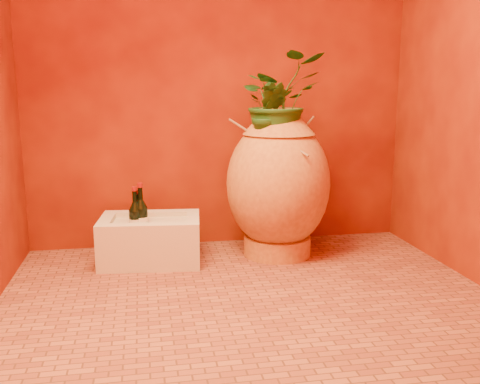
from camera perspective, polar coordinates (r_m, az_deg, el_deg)
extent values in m
plane|color=brown|center=(2.77, 0.99, -11.10)|extent=(2.50, 2.50, 0.00)
cube|color=#5F1005|center=(3.55, -2.23, 14.46)|extent=(2.50, 0.02, 2.50)
cylinder|color=#C78B38|center=(3.41, 3.99, -5.66)|extent=(0.50, 0.50, 0.12)
ellipsoid|color=#C78B38|center=(3.32, 4.08, 0.82)|extent=(0.76, 0.76, 0.80)
cone|color=#C78B38|center=(3.27, 4.17, 7.24)|extent=(0.52, 0.52, 0.12)
torus|color=#C78B38|center=(3.27, 4.19, 8.47)|extent=(0.32, 0.32, 0.05)
cylinder|color=olive|center=(3.21, 2.98, 5.15)|extent=(0.45, 0.18, 0.30)
cylinder|color=olive|center=(3.16, 4.35, 5.66)|extent=(0.25, 0.36, 0.18)
cylinder|color=olive|center=(3.23, 6.24, 6.07)|extent=(0.28, 0.25, 0.21)
cube|color=beige|center=(3.29, -9.52, -5.27)|extent=(0.63, 0.46, 0.25)
cube|color=beige|center=(3.41, -9.65, -2.26)|extent=(0.60, 0.14, 0.03)
cube|color=beige|center=(3.10, -9.55, -3.66)|extent=(0.60, 0.14, 0.03)
cube|color=beige|center=(3.26, -14.13, -3.08)|extent=(0.10, 0.25, 0.03)
cube|color=beige|center=(3.27, -5.08, -2.75)|extent=(0.10, 0.25, 0.03)
cylinder|color=black|center=(3.26, -10.67, -3.46)|extent=(0.07, 0.07, 0.16)
cone|color=black|center=(3.24, -10.74, -1.67)|extent=(0.07, 0.07, 0.05)
cylinder|color=black|center=(3.23, -10.77, -0.72)|extent=(0.02, 0.02, 0.06)
cylinder|color=maroon|center=(3.22, -10.80, -0.01)|extent=(0.03, 0.03, 0.02)
cylinder|color=silver|center=(3.26, -10.67, -3.46)|extent=(0.07, 0.07, 0.07)
cylinder|color=black|center=(3.24, -10.48, -3.32)|extent=(0.08, 0.08, 0.19)
cone|color=black|center=(3.21, -10.56, -1.22)|extent=(0.08, 0.08, 0.05)
cylinder|color=black|center=(3.20, -10.60, -0.12)|extent=(0.03, 0.03, 0.07)
cylinder|color=maroon|center=(3.19, -10.63, 0.72)|extent=(0.03, 0.03, 0.03)
cylinder|color=silver|center=(3.24, -10.48, -3.32)|extent=(0.08, 0.08, 0.08)
cylinder|color=black|center=(3.23, -11.06, -3.47)|extent=(0.07, 0.07, 0.18)
cone|color=black|center=(3.21, -11.14, -1.50)|extent=(0.07, 0.07, 0.05)
cylinder|color=black|center=(3.19, -11.18, -0.46)|extent=(0.03, 0.03, 0.07)
cylinder|color=maroon|center=(3.18, -11.21, 0.33)|extent=(0.03, 0.03, 0.02)
cylinder|color=silver|center=(3.23, -11.06, -3.47)|extent=(0.08, 0.08, 0.08)
cylinder|color=olive|center=(3.58, 4.57, 6.49)|extent=(0.02, 0.13, 0.02)
cylinder|color=olive|center=(3.52, 4.83, 5.81)|extent=(0.02, 0.02, 0.07)
torus|color=olive|center=(3.58, 4.58, 7.21)|extent=(0.07, 0.01, 0.07)
cylinder|color=olive|center=(3.58, 4.58, 6.85)|extent=(0.01, 0.01, 0.05)
imported|color=#1B4B1A|center=(3.27, 4.12, 9.72)|extent=(0.61, 0.56, 0.56)
imported|color=#1B4B1A|center=(3.18, 3.10, 8.28)|extent=(0.25, 0.22, 0.37)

